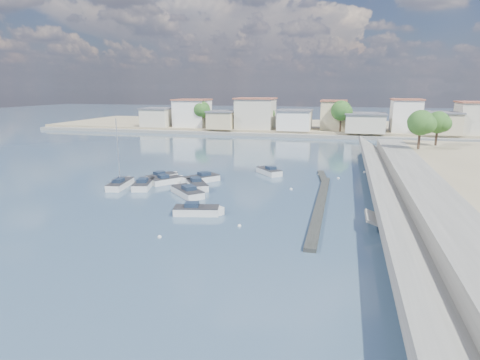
{
  "coord_description": "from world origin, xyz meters",
  "views": [
    {
      "loc": [
        9.08,
        -32.51,
        12.57
      ],
      "look_at": [
        -3.06,
        14.1,
        1.4
      ],
      "focal_mm": 30.0,
      "sensor_mm": 36.0,
      "label": 1
    }
  ],
  "objects_px": {
    "motorboat_d": "(199,179)",
    "motorboat_h": "(199,211)",
    "motorboat_c": "(186,192)",
    "motorboat_b": "(168,181)",
    "motorboat_f": "(268,171)",
    "motorboat_g": "(197,186)",
    "motorboat_a": "(144,184)",
    "sailboat": "(121,184)",
    "motorboat_e": "(163,177)"
  },
  "relations": [
    {
      "from": "motorboat_c",
      "to": "motorboat_f",
      "type": "relative_size",
      "value": 1.14
    },
    {
      "from": "motorboat_b",
      "to": "motorboat_g",
      "type": "distance_m",
      "value": 5.1
    },
    {
      "from": "motorboat_c",
      "to": "motorboat_e",
      "type": "xyz_separation_m",
      "value": [
        -6.12,
        6.64,
        -0.0
      ]
    },
    {
      "from": "motorboat_d",
      "to": "motorboat_e",
      "type": "xyz_separation_m",
      "value": [
        -5.32,
        -0.02,
        0.0
      ]
    },
    {
      "from": "motorboat_a",
      "to": "motorboat_c",
      "type": "height_order",
      "value": "same"
    },
    {
      "from": "motorboat_g",
      "to": "motorboat_f",
      "type": "bearing_deg",
      "value": 57.24
    },
    {
      "from": "motorboat_c",
      "to": "motorboat_e",
      "type": "height_order",
      "value": "same"
    },
    {
      "from": "motorboat_c",
      "to": "motorboat_g",
      "type": "distance_m",
      "value": 3.14
    },
    {
      "from": "motorboat_a",
      "to": "motorboat_f",
      "type": "xyz_separation_m",
      "value": [
        14.04,
        11.92,
        -0.0
      ]
    },
    {
      "from": "motorboat_e",
      "to": "sailboat",
      "type": "distance_m",
      "value": 6.23
    },
    {
      "from": "motorboat_b",
      "to": "sailboat",
      "type": "distance_m",
      "value": 6.03
    },
    {
      "from": "motorboat_b",
      "to": "motorboat_h",
      "type": "bearing_deg",
      "value": -53.14
    },
    {
      "from": "motorboat_b",
      "to": "motorboat_d",
      "type": "relative_size",
      "value": 0.84
    },
    {
      "from": "motorboat_d",
      "to": "motorboat_h",
      "type": "distance_m",
      "value": 14.39
    },
    {
      "from": "motorboat_c",
      "to": "sailboat",
      "type": "relative_size",
      "value": 0.59
    },
    {
      "from": "motorboat_d",
      "to": "motorboat_f",
      "type": "xyz_separation_m",
      "value": [
        8.1,
        7.47,
        0.0
      ]
    },
    {
      "from": "motorboat_e",
      "to": "motorboat_f",
      "type": "bearing_deg",
      "value": 29.17
    },
    {
      "from": "motorboat_b",
      "to": "motorboat_d",
      "type": "height_order",
      "value": "same"
    },
    {
      "from": "motorboat_d",
      "to": "motorboat_a",
      "type": "bearing_deg",
      "value": -143.22
    },
    {
      "from": "motorboat_d",
      "to": "motorboat_e",
      "type": "bearing_deg",
      "value": -179.82
    },
    {
      "from": "motorboat_h",
      "to": "motorboat_d",
      "type": "bearing_deg",
      "value": 110.11
    },
    {
      "from": "motorboat_a",
      "to": "motorboat_g",
      "type": "relative_size",
      "value": 1.1
    },
    {
      "from": "motorboat_h",
      "to": "sailboat",
      "type": "height_order",
      "value": "sailboat"
    },
    {
      "from": "motorboat_c",
      "to": "sailboat",
      "type": "xyz_separation_m",
      "value": [
        -9.63,
        1.5,
        0.04
      ]
    },
    {
      "from": "motorboat_b",
      "to": "motorboat_d",
      "type": "distance_m",
      "value": 4.22
    },
    {
      "from": "motorboat_b",
      "to": "motorboat_e",
      "type": "distance_m",
      "value": 2.38
    },
    {
      "from": "motorboat_f",
      "to": "sailboat",
      "type": "xyz_separation_m",
      "value": [
        -16.94,
        -12.64,
        0.04
      ]
    },
    {
      "from": "motorboat_a",
      "to": "motorboat_e",
      "type": "distance_m",
      "value": 4.47
    },
    {
      "from": "motorboat_c",
      "to": "motorboat_f",
      "type": "distance_m",
      "value": 15.91
    },
    {
      "from": "motorboat_e",
      "to": "motorboat_g",
      "type": "xyz_separation_m",
      "value": [
        6.34,
        -3.51,
        0.0
      ]
    },
    {
      "from": "motorboat_a",
      "to": "motorboat_f",
      "type": "height_order",
      "value": "same"
    },
    {
      "from": "motorboat_e",
      "to": "motorboat_f",
      "type": "distance_m",
      "value": 15.37
    },
    {
      "from": "motorboat_b",
      "to": "motorboat_f",
      "type": "xyz_separation_m",
      "value": [
        11.9,
        9.32,
        0.0
      ]
    },
    {
      "from": "motorboat_a",
      "to": "motorboat_g",
      "type": "distance_m",
      "value": 7.02
    },
    {
      "from": "motorboat_f",
      "to": "motorboat_g",
      "type": "xyz_separation_m",
      "value": [
        -7.08,
        -11.0,
        0.0
      ]
    },
    {
      "from": "motorboat_a",
      "to": "motorboat_d",
      "type": "bearing_deg",
      "value": 36.78
    },
    {
      "from": "sailboat",
      "to": "motorboat_b",
      "type": "bearing_deg",
      "value": 33.31
    },
    {
      "from": "motorboat_g",
      "to": "motorboat_h",
      "type": "bearing_deg",
      "value": -68.52
    },
    {
      "from": "motorboat_f",
      "to": "motorboat_g",
      "type": "height_order",
      "value": "same"
    },
    {
      "from": "motorboat_a",
      "to": "motorboat_b",
      "type": "distance_m",
      "value": 3.37
    },
    {
      "from": "motorboat_c",
      "to": "motorboat_b",
      "type": "bearing_deg",
      "value": 133.68
    },
    {
      "from": "motorboat_a",
      "to": "motorboat_d",
      "type": "distance_m",
      "value": 7.42
    },
    {
      "from": "motorboat_f",
      "to": "motorboat_a",
      "type": "bearing_deg",
      "value": -139.68
    },
    {
      "from": "motorboat_h",
      "to": "motorboat_f",
      "type": "bearing_deg",
      "value": 81.45
    },
    {
      "from": "motorboat_e",
      "to": "sailboat",
      "type": "bearing_deg",
      "value": -124.37
    },
    {
      "from": "motorboat_d",
      "to": "motorboat_e",
      "type": "height_order",
      "value": "same"
    },
    {
      "from": "motorboat_e",
      "to": "sailboat",
      "type": "height_order",
      "value": "sailboat"
    },
    {
      "from": "motorboat_b",
      "to": "motorboat_f",
      "type": "bearing_deg",
      "value": 38.09
    },
    {
      "from": "motorboat_e",
      "to": "motorboat_a",
      "type": "bearing_deg",
      "value": -98.04
    },
    {
      "from": "motorboat_a",
      "to": "sailboat",
      "type": "distance_m",
      "value": 2.98
    }
  ]
}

